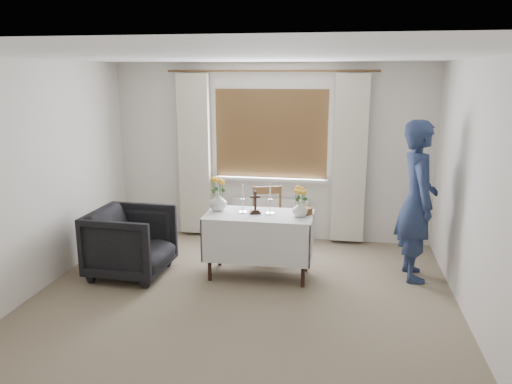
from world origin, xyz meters
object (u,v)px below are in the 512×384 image
altar_table (259,245)px  armchair (131,242)px  flower_vase_left (218,202)px  flower_vase_right (300,209)px  person (417,201)px  wooden_chair (269,222)px  wooden_cross (255,202)px

altar_table → armchair: bearing=-171.8°
flower_vase_left → flower_vase_right: bearing=-5.7°
armchair → altar_table: bearing=-79.4°
person → flower_vase_right: 1.35m
armchair → person: size_ratio=0.48×
person → wooden_chair: bearing=70.6°
wooden_chair → armchair: size_ratio=1.02×
altar_table → wooden_cross: bearing=166.6°
person → wooden_cross: person is taller
armchair → flower_vase_right: bearing=-82.1°
flower_vase_right → armchair: bearing=-174.4°
wooden_cross → person: bearing=-6.8°
person → wooden_cross: 1.86m
altar_table → flower_vase_left: size_ratio=5.70×
armchair → wooden_cross: 1.55m
wooden_chair → flower_vase_left: bearing=-145.7°
person → armchair: bearing=92.7°
wooden_chair → wooden_cross: wooden_cross is taller
altar_table → person: (1.79, 0.28, 0.55)m
altar_table → wooden_chair: size_ratio=1.38×
altar_table → flower_vase_right: bearing=-3.0°
person → flower_vase_right: person is taller
armchair → flower_vase_left: (1.00, 0.29, 0.47)m
person → flower_vase_left: (-2.30, -0.21, -0.06)m
wooden_cross → flower_vase_right: bearing=-19.1°
person → wooden_cross: bearing=92.4°
armchair → wooden_cross: wooden_cross is taller
wooden_chair → wooden_cross: bearing=-111.3°
altar_table → person: 1.89m
wooden_chair → person: (1.78, -0.43, 0.48)m
wooden_chair → flower_vase_left: (-0.52, -0.63, 0.42)m
armchair → wooden_cross: bearing=-78.7°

